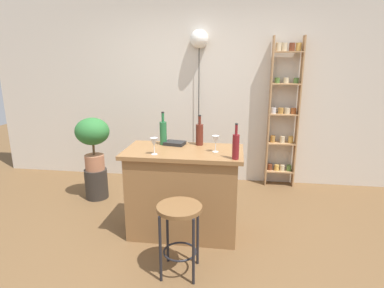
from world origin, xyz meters
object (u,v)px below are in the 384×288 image
Objects in this scene: wine_glass_left at (216,140)px; pendant_globe_light at (199,40)px; wine_glass_center at (154,143)px; bar_stool at (180,222)px; plant_stool at (96,184)px; spice_shelf at (284,111)px; bottle_vinegar at (200,134)px; bottle_sauce_amber at (163,132)px; bottle_soda_blue at (236,146)px; potted_plant at (93,137)px; cookbook at (175,143)px.

wine_glass_left is 1.90m from pendant_globe_light.
bar_stool is at bearing -56.00° from wine_glass_center.
wine_glass_left is 0.07× the size of pendant_globe_light.
pendant_globe_light is (1.26, 0.86, 1.84)m from plant_stool.
spice_shelf is 12.75× the size of wine_glass_center.
bottle_vinegar is 1.96× the size of wine_glass_left.
wine_glass_left reaches higher than bar_stool.
spice_shelf is 5.95× the size of bottle_sauce_amber.
bottle_sauce_amber reaches higher than plant_stool.
plant_stool is at bearing 153.11° from bottle_soda_blue.
bar_stool is 3.81× the size of wine_glass_center.
bottle_sauce_amber is 0.37m from wine_glass_center.
pendant_globe_light is (0.22, 1.73, 1.02)m from wine_glass_center.
spice_shelf is 6.31× the size of bottle_soda_blue.
spice_shelf reaches higher than potted_plant.
bar_stool is at bearing -110.59° from wine_glass_left.
spice_shelf is at bearing 43.06° from bottle_sauce_amber.
plant_stool is at bearing 167.72° from cookbook.
pendant_globe_light is at bearing 178.11° from spice_shelf.
pendant_globe_light reaches higher than potted_plant.
pendant_globe_light reaches higher than cookbook.
wine_glass_left is at bearing -77.24° from pendant_globe_light.
bottle_sauce_amber is at bearing 151.69° from bottle_soda_blue.
plant_stool is 1.95m from wine_glass_left.
bar_stool is 3.81× the size of wine_glass_left.
spice_shelf is 12.75× the size of wine_glass_left.
bottle_soda_blue is at bearing -21.87° from cookbook.
bottle_soda_blue reaches higher than cookbook.
bar_stool is at bearing -116.51° from spice_shelf.
bottle_sauce_amber is 2.14× the size of wine_glass_left.
spice_shelf is at bearing 18.40° from potted_plant.
wine_glass_left is at bearing -118.88° from spice_shelf.
cookbook is (0.12, 0.00, -0.12)m from bottle_sauce_amber.
bar_stool is 0.91× the size of potted_plant.
bottle_vinegar is at bearing 5.10° from bottle_sauce_amber.
bottle_soda_blue is 0.77m from wine_glass_center.
pendant_globe_light is (-1.20, 0.04, 0.96)m from spice_shelf.
bar_stool is 2.72m from pendant_globe_light.
cookbook is (1.16, -0.50, 0.73)m from plant_stool.
potted_plant is at bearing 156.18° from wine_glass_left.
bottle_soda_blue is 0.87m from bottle_sauce_amber.
cookbook is at bearing -173.20° from bottle_vinegar.
spice_shelf is 1.75m from wine_glass_left.
plant_stool is 1.88× the size of cookbook.
plant_stool is 2.41× the size of wine_glass_center.
spice_shelf reaches higher than cookbook.
bottle_soda_blue reaches higher than bottle_vinegar.
bottle_sauce_amber is 0.17m from cookbook.
bottle_sauce_amber is 2.14× the size of wine_glass_center.
bottle_sauce_amber is 1.09× the size of bottle_vinegar.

